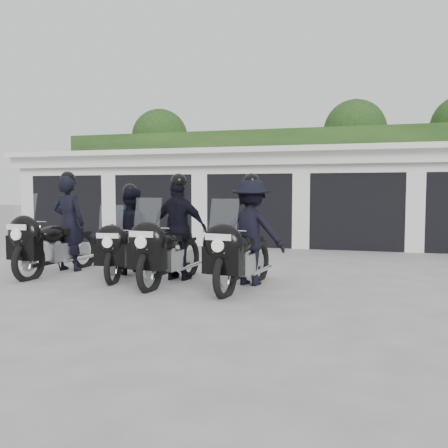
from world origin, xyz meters
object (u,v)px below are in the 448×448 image
(police_bike_a, at_px, (58,232))
(police_bike_b, at_px, (128,236))
(police_bike_c, at_px, (174,235))
(police_bike_d, at_px, (247,237))

(police_bike_a, bearing_deg, police_bike_b, 9.40)
(police_bike_b, relative_size, police_bike_c, 0.91)
(police_bike_c, bearing_deg, police_bike_a, -179.44)
(police_bike_b, height_order, police_bike_d, police_bike_d)
(police_bike_d, bearing_deg, police_bike_a, -174.97)
(police_bike_b, xyz_separation_m, police_bike_d, (2.52, -0.40, 0.08))
(police_bike_b, height_order, police_bike_c, police_bike_c)
(police_bike_a, distance_m, police_bike_b, 1.52)
(police_bike_c, bearing_deg, police_bike_d, 1.89)
(police_bike_a, xyz_separation_m, police_bike_d, (4.04, -0.29, 0.02))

